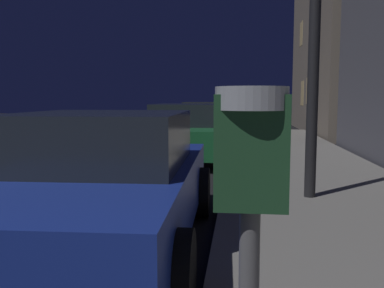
% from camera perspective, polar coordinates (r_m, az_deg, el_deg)
% --- Properties ---
extents(parking_meter, '(0.19, 0.19, 1.46)m').
position_cam_1_polar(parking_meter, '(1.15, 7.81, -10.34)').
color(parking_meter, '#59595B').
rests_on(parking_meter, sidewalk).
extents(car_blue, '(2.21, 4.34, 1.43)m').
position_cam_1_polar(car_blue, '(4.49, -12.04, -5.19)').
color(car_blue, navy).
rests_on(car_blue, ground).
extents(car_green, '(2.11, 4.63, 1.43)m').
position_cam_1_polar(car_green, '(11.01, -0.91, 1.72)').
color(car_green, '#19592D').
rests_on(car_green, ground).
extents(car_yellow_cab, '(2.11, 4.62, 1.43)m').
position_cam_1_polar(car_yellow_cab, '(16.53, 1.58, 3.20)').
color(car_yellow_cab, gold).
rests_on(car_yellow_cab, ground).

